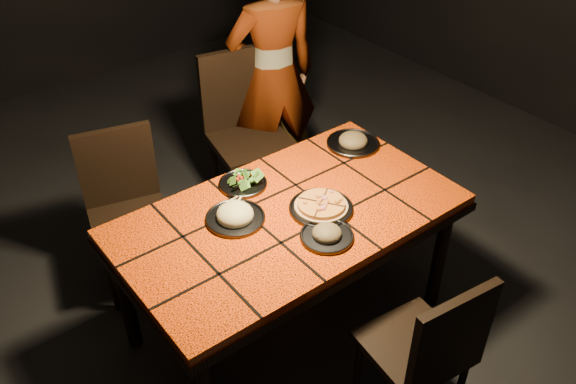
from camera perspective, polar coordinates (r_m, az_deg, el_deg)
room_shell at (r=2.45m, az=0.09°, el=11.95°), size 6.04×7.04×3.08m
dining_table at (r=2.90m, az=0.07°, el=-3.13°), size 1.62×0.92×0.75m
chair_near at (r=2.66m, az=13.08°, el=-13.99°), size 0.44×0.44×0.88m
chair_far_left at (r=3.41m, az=-14.98°, el=-0.77°), size 0.50×0.50×0.91m
chair_far_right at (r=3.86m, az=-4.10°, el=6.50°), size 0.55×0.55×1.04m
diner at (r=3.92m, az=-1.43°, el=10.76°), size 0.68×0.53×1.63m
plate_pizza at (r=2.86m, az=3.12°, el=-1.38°), size 0.35×0.35×0.04m
plate_pasta at (r=2.80m, az=-4.97°, el=-2.22°), size 0.28×0.28×0.09m
plate_salad at (r=3.01m, az=-4.26°, el=1.03°), size 0.24×0.24×0.07m
plate_mushroom_a at (r=2.70m, az=3.66°, el=-3.94°), size 0.24×0.24×0.08m
plate_mushroom_b at (r=3.34m, az=6.11°, el=4.78°), size 0.29×0.29×0.09m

